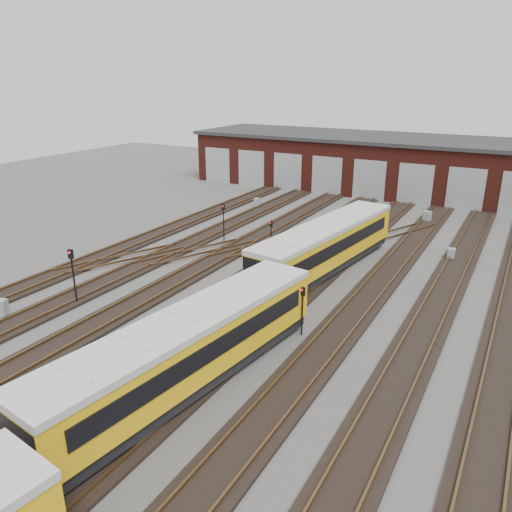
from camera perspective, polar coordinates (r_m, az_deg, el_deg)
The scene contains 13 objects.
ground at distance 27.42m, azimuth -5.00°, elevation -8.67°, with size 120.00×120.00×0.00m, color #4A4845.
track_network at distance 27.88m, azimuth -4.61°, elevation -7.90°, with size 30.40×70.00×0.33m.
maintenance_shed at distance 62.10m, azimuth 16.30°, elevation 9.99°, with size 51.00×12.50×6.35m.
metro_train at distance 22.08m, azimuth -7.81°, elevation -10.57°, with size 4.75×47.61×3.18m.
signal_mast_0 at distance 31.59m, azimuth -20.23°, elevation -1.44°, with size 0.32×0.30×3.50m.
signal_mast_1 at distance 41.02m, azimuth -3.74°, elevation 4.31°, with size 0.26×0.24×3.26m.
signal_mast_2 at distance 38.94m, azimuth 1.73°, elevation 2.78°, with size 0.25×0.24×2.49m.
signal_mast_3 at distance 26.34m, azimuth 5.33°, elevation -5.57°, with size 0.26×0.24×2.79m.
relay_cabinet_0 at distance 32.43m, azimuth -27.04°, elevation -5.27°, with size 0.58×0.49×0.97m, color #97999B.
relay_cabinet_1 at distance 52.66m, azimuth 0.10°, elevation 6.09°, with size 0.59×0.49×0.98m, color #97999B.
relay_cabinet_2 at distance 36.22m, azimuth 8.84°, elevation -0.78°, with size 0.51×0.43×0.85m, color #97999B.
relay_cabinet_3 at distance 49.90m, azimuth 18.97°, elevation 4.27°, with size 0.65×0.54×1.08m, color #97999B.
relay_cabinet_4 at distance 40.24m, azimuth 21.40°, elevation 0.20°, with size 0.54×0.45×0.90m, color #97999B.
Camera 1 is at (13.78, -19.77, 13.09)m, focal length 35.00 mm.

